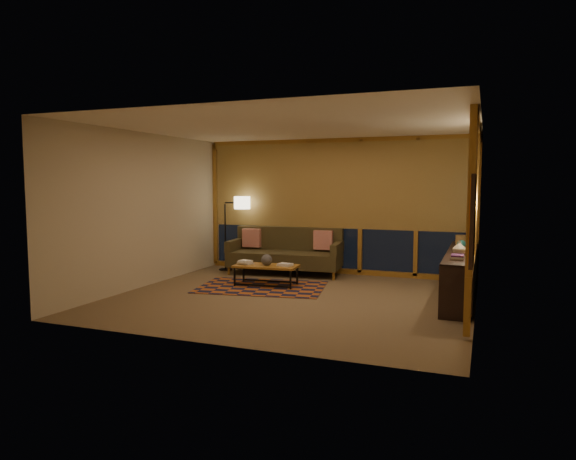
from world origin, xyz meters
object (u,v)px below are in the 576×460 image
(floor_lamp, at_px, (225,233))
(bookshelf, at_px, (460,275))
(coffee_table, at_px, (266,275))
(sofa, at_px, (285,252))

(floor_lamp, height_order, bookshelf, floor_lamp)
(bookshelf, bearing_deg, coffee_table, -175.50)
(coffee_table, xyz_separation_m, floor_lamp, (-1.46, 1.23, 0.59))
(coffee_table, bearing_deg, sofa, 90.64)
(bookshelf, bearing_deg, floor_lamp, 168.36)
(sofa, xyz_separation_m, coffee_table, (0.11, -1.20, -0.27))
(coffee_table, xyz_separation_m, bookshelf, (3.25, 0.26, 0.19))
(coffee_table, bearing_deg, floor_lamp, 135.36)
(floor_lamp, xyz_separation_m, bookshelf, (4.71, -0.97, -0.40))
(sofa, bearing_deg, floor_lamp, 173.26)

